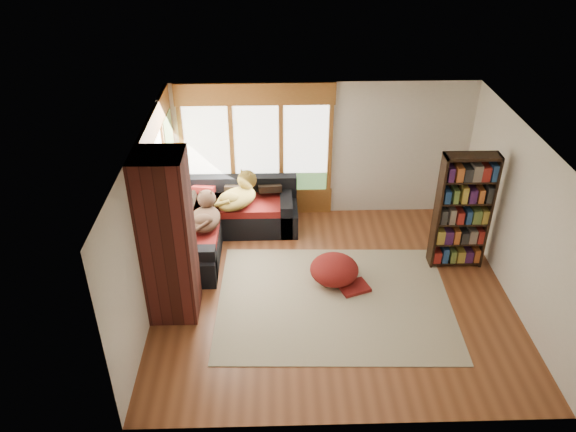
# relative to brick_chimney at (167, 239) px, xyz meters

# --- Properties ---
(floor) EXTENTS (5.50, 5.50, 0.00)m
(floor) POSITION_rel_brick_chimney_xyz_m (2.40, 0.35, -1.30)
(floor) COLOR brown
(floor) RESTS_ON ground
(ceiling) EXTENTS (5.50, 5.50, 0.00)m
(ceiling) POSITION_rel_brick_chimney_xyz_m (2.40, 0.35, 1.30)
(ceiling) COLOR white
(wall_back) EXTENTS (5.50, 0.04, 2.60)m
(wall_back) POSITION_rel_brick_chimney_xyz_m (2.40, 2.85, 0.00)
(wall_back) COLOR silver
(wall_back) RESTS_ON ground
(wall_front) EXTENTS (5.50, 0.04, 2.60)m
(wall_front) POSITION_rel_brick_chimney_xyz_m (2.40, -2.15, 0.00)
(wall_front) COLOR silver
(wall_front) RESTS_ON ground
(wall_left) EXTENTS (0.04, 5.00, 2.60)m
(wall_left) POSITION_rel_brick_chimney_xyz_m (-0.35, 0.35, 0.00)
(wall_left) COLOR silver
(wall_left) RESTS_ON ground
(wall_right) EXTENTS (0.04, 5.00, 2.60)m
(wall_right) POSITION_rel_brick_chimney_xyz_m (5.15, 0.35, 0.00)
(wall_right) COLOR silver
(wall_right) RESTS_ON ground
(windows_back) EXTENTS (2.82, 0.10, 1.90)m
(windows_back) POSITION_rel_brick_chimney_xyz_m (1.20, 2.82, 0.05)
(windows_back) COLOR brown
(windows_back) RESTS_ON wall_back
(windows_left) EXTENTS (0.10, 2.62, 1.90)m
(windows_left) POSITION_rel_brick_chimney_xyz_m (-0.32, 1.55, 0.05)
(windows_left) COLOR brown
(windows_left) RESTS_ON wall_left
(roller_blind) EXTENTS (0.03, 0.72, 0.90)m
(roller_blind) POSITION_rel_brick_chimney_xyz_m (-0.29, 2.38, 0.45)
(roller_blind) COLOR #657E48
(roller_blind) RESTS_ON wall_left
(brick_chimney) EXTENTS (0.70, 0.70, 2.60)m
(brick_chimney) POSITION_rel_brick_chimney_xyz_m (0.00, 0.00, 0.00)
(brick_chimney) COLOR #471914
(brick_chimney) RESTS_ON ground
(sectional_sofa) EXTENTS (2.20, 2.20, 0.80)m
(sectional_sofa) POSITION_rel_brick_chimney_xyz_m (0.45, 2.05, -1.00)
(sectional_sofa) COLOR black
(sectional_sofa) RESTS_ON ground
(area_rug) EXTENTS (3.67, 2.85, 0.01)m
(area_rug) POSITION_rel_brick_chimney_xyz_m (2.41, 0.13, -1.29)
(area_rug) COLOR beige
(area_rug) RESTS_ON ground
(bookshelf) EXTENTS (0.87, 0.29, 2.03)m
(bookshelf) POSITION_rel_brick_chimney_xyz_m (4.54, 1.06, -0.29)
(bookshelf) COLOR black
(bookshelf) RESTS_ON ground
(pouf) EXTENTS (1.03, 1.03, 0.43)m
(pouf) POSITION_rel_brick_chimney_xyz_m (2.46, 0.65, -1.07)
(pouf) COLOR maroon
(pouf) RESTS_ON area_rug
(dog_tan) EXTENTS (0.97, 1.02, 0.50)m
(dog_tan) POSITION_rel_brick_chimney_xyz_m (0.88, 2.15, -0.51)
(dog_tan) COLOR olive
(dog_tan) RESTS_ON sectional_sofa
(dog_brindle) EXTENTS (0.55, 0.85, 0.45)m
(dog_brindle) POSITION_rel_brick_chimney_xyz_m (0.35, 1.50, -0.54)
(dog_brindle) COLOR black
(dog_brindle) RESTS_ON sectional_sofa
(throw_pillows) EXTENTS (1.98, 1.68, 0.45)m
(throw_pillows) POSITION_rel_brick_chimney_xyz_m (0.48, 2.20, -0.54)
(throw_pillows) COLOR black
(throw_pillows) RESTS_ON sectional_sofa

